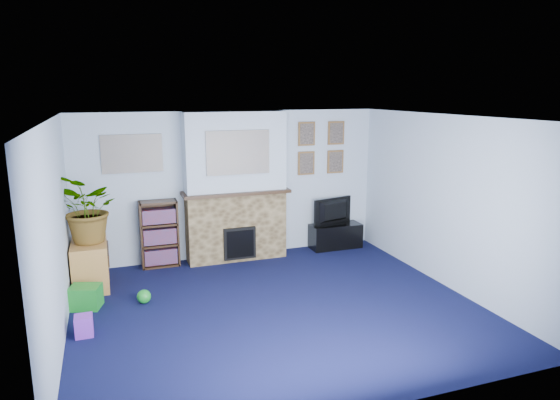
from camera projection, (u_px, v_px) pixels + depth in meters
name	position (u px, v px, depth m)	size (l,w,h in m)	color
floor	(277.00, 308.00, 6.37)	(5.00, 4.50, 0.01)	#0E1135
ceiling	(277.00, 118.00, 5.85)	(5.00, 4.50, 0.01)	white
wall_back	(232.00, 185.00, 8.18)	(5.00, 0.04, 2.40)	silver
wall_front	(368.00, 281.00, 4.04)	(5.00, 0.04, 2.40)	silver
wall_left	(55.00, 236.00, 5.30)	(0.04, 4.50, 2.40)	silver
wall_right	(447.00, 202.00, 6.92)	(0.04, 4.50, 2.40)	silver
chimney_breast	(235.00, 188.00, 8.00)	(1.72, 0.50, 2.40)	brown
collage_main	(238.00, 153.00, 7.67)	(1.00, 0.03, 0.68)	gray
collage_left	(132.00, 154.00, 7.54)	(0.90, 0.03, 0.58)	gray
portrait_tl	(307.00, 134.00, 8.41)	(0.30, 0.03, 0.40)	brown
portrait_tr	(336.00, 133.00, 8.59)	(0.30, 0.03, 0.40)	brown
portrait_bl	(306.00, 163.00, 8.52)	(0.30, 0.03, 0.40)	brown
portrait_br	(335.00, 162.00, 8.70)	(0.30, 0.03, 0.40)	brown
tv_stand	(335.00, 235.00, 8.77)	(0.90, 0.38, 0.42)	black
television	(335.00, 211.00, 8.70)	(0.79, 0.10, 0.46)	black
bookshelf	(159.00, 235.00, 7.80)	(0.58, 0.28, 1.05)	#332012
sideboard	(90.00, 263.00, 7.00)	(0.47, 0.84, 0.66)	#BD813C
potted_plant	(89.00, 209.00, 6.80)	(0.87, 0.75, 0.96)	#26661E
mantel_clock	(232.00, 187.00, 7.92)	(0.09, 0.05, 0.13)	gold
mantel_candle	(252.00, 185.00, 8.03)	(0.05, 0.05, 0.16)	#B2BFC6
mantel_teddy	(201.00, 189.00, 7.76)	(0.14, 0.14, 0.14)	gray
mantel_can	(282.00, 184.00, 8.20)	(0.06, 0.06, 0.13)	purple
green_crate	(86.00, 297.00, 6.34)	(0.37, 0.29, 0.29)	#198C26
toy_ball	(144.00, 297.00, 6.49)	(0.18, 0.18, 0.18)	#198C26
toy_block	(84.00, 327.00, 5.62)	(0.20, 0.20, 0.24)	purple
toy_tube	(87.00, 295.00, 6.57)	(0.13, 0.13, 0.27)	purple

